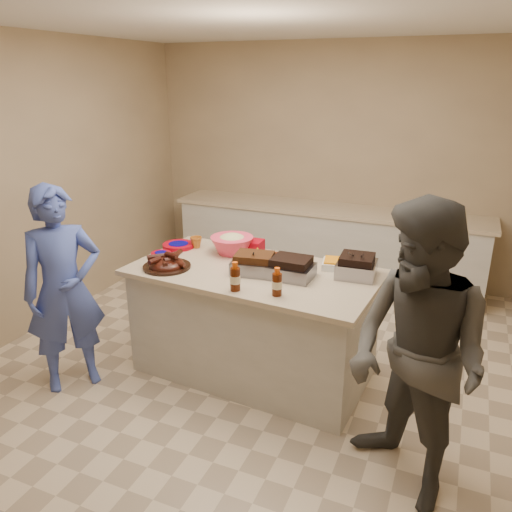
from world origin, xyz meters
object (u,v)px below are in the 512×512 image
at_px(coleslaw_bowl, 232,253).
at_px(plastic_cup, 196,248).
at_px(bbq_bottle_a, 235,290).
at_px(rib_platter, 167,268).
at_px(mustard_bottle, 258,260).
at_px(roasting_pan, 356,276).
at_px(guest_blue, 77,381).
at_px(guest_gray, 401,485).
at_px(bbq_bottle_b, 277,295).
at_px(island, 254,370).

relative_size(coleslaw_bowl, plastic_cup, 3.47).
xyz_separation_m(bbq_bottle_a, plastic_cup, (-0.71, 0.70, 0.00)).
relative_size(rib_platter, mustard_bottle, 3.36).
distance_m(rib_platter, roasting_pan, 1.46).
height_order(coleslaw_bowl, guest_blue, coleslaw_bowl).
xyz_separation_m(plastic_cup, guest_gray, (1.98, -1.09, -0.90)).
bearing_deg(bbq_bottle_b, island, 132.16).
xyz_separation_m(roasting_pan, plastic_cup, (-1.43, 0.11, 0.00)).
distance_m(roasting_pan, bbq_bottle_b, 0.70).
relative_size(coleslaw_bowl, guest_gray, 0.21).
bearing_deg(coleslaw_bowl, roasting_pan, -5.45).
bearing_deg(guest_gray, roasting_pan, 160.81).
bearing_deg(bbq_bottle_a, mustard_bottle, 98.69).
height_order(bbq_bottle_b, guest_blue, bbq_bottle_b).
bearing_deg(bbq_bottle_a, roasting_pan, 39.40).
distance_m(island, mustard_bottle, 0.93).
bearing_deg(island, bbq_bottle_a, -80.68).
relative_size(rib_platter, guest_gray, 0.21).
xyz_separation_m(roasting_pan, guest_gray, (0.55, -0.98, -0.90)).
bearing_deg(island, guest_gray, -26.99).
distance_m(island, rib_platter, 1.13).
relative_size(roasting_pan, guest_gray, 0.16).
height_order(mustard_bottle, guest_gray, mustard_bottle).
bearing_deg(bbq_bottle_a, guest_gray, -17.06).
height_order(roasting_pan, mustard_bottle, same).
xyz_separation_m(rib_platter, guest_gray, (1.95, -0.58, -0.90)).
relative_size(mustard_bottle, guest_gray, 0.06).
bearing_deg(rib_platter, mustard_bottle, 36.91).
relative_size(rib_platter, roasting_pan, 1.32).
height_order(island, coleslaw_bowl, coleslaw_bowl).
bearing_deg(bbq_bottle_b, mustard_bottle, 123.67).
bearing_deg(rib_platter, bbq_bottle_a, -15.28).
xyz_separation_m(rib_platter, coleslaw_bowl, (0.32, 0.51, 0.00)).
bearing_deg(guest_blue, mustard_bottle, -13.81).
relative_size(bbq_bottle_b, guest_gray, 0.11).
distance_m(coleslaw_bowl, bbq_bottle_b, 0.93).
xyz_separation_m(coleslaw_bowl, guest_blue, (-0.93, -0.99, -0.90)).
bearing_deg(guest_gray, rib_platter, -154.89).
distance_m(bbq_bottle_b, guest_gray, 1.39).
distance_m(island, roasting_pan, 1.19).
bearing_deg(coleslaw_bowl, bbq_bottle_b, -45.14).
bearing_deg(mustard_bottle, rib_platter, -143.09).
bearing_deg(bbq_bottle_b, plastic_cup, 146.41).
bearing_deg(rib_platter, guest_blue, -141.25).
bearing_deg(bbq_bottle_a, plastic_cup, 135.24).
bearing_deg(guest_gray, island, -169.71).
distance_m(island, bbq_bottle_b, 1.03).
bearing_deg(island, bbq_bottle_b, -43.56).
xyz_separation_m(bbq_bottle_b, guest_gray, (0.97, -0.43, -0.90)).
bearing_deg(island, roasting_pan, 18.29).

